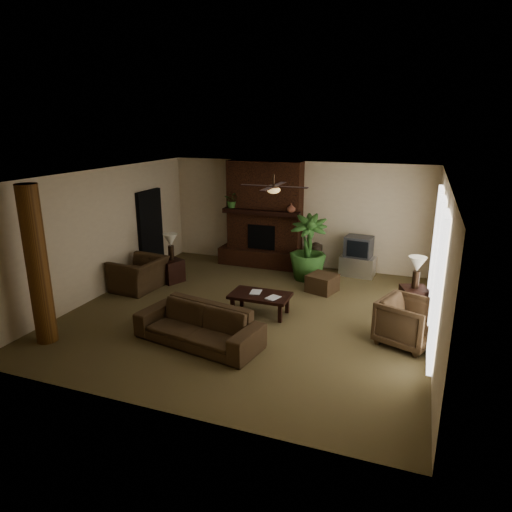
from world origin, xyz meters
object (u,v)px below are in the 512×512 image
at_px(armchair_right, 408,320).
at_px(lamp_left, 171,242).
at_px(side_table_right, 413,300).
at_px(floor_plant, 307,261).
at_px(side_table_left, 171,271).
at_px(log_column, 37,266).
at_px(floor_vase, 316,255).
at_px(lamp_right, 417,266).
at_px(sofa, 198,319).
at_px(armchair_left, 139,269).
at_px(tv_stand, 357,266).
at_px(coffee_table, 260,297).
at_px(ottoman, 322,283).

bearing_deg(armchair_right, lamp_left, 96.01).
relative_size(lamp_left, side_table_right, 1.18).
height_order(floor_plant, side_table_left, floor_plant).
height_order(log_column, side_table_right, log_column).
height_order(floor_vase, side_table_right, floor_vase).
bearing_deg(lamp_right, sofa, -142.76).
xyz_separation_m(armchair_left, floor_plant, (3.50, 2.06, -0.05)).
bearing_deg(armchair_left, tv_stand, 125.57).
height_order(coffee_table, side_table_right, side_table_right).
xyz_separation_m(coffee_table, floor_plant, (0.37, 2.43, 0.08)).
bearing_deg(floor_vase, floor_plant, -93.62).
height_order(floor_vase, floor_plant, floor_plant).
xyz_separation_m(floor_plant, lamp_left, (-3.07, -1.31, 0.55)).
bearing_deg(ottoman, lamp_left, -170.86).
relative_size(ottoman, floor_vase, 0.78).
bearing_deg(side_table_left, ottoman, 9.45).
relative_size(tv_stand, lamp_left, 1.31).
bearing_deg(coffee_table, armchair_right, -6.90).
bearing_deg(coffee_table, tv_stand, 64.35).
bearing_deg(tv_stand, coffee_table, -110.90).
height_order(sofa, side_table_left, sofa).
bearing_deg(tv_stand, ottoman, -107.79).
height_order(tv_stand, side_table_left, side_table_left).
xyz_separation_m(log_column, ottoman, (4.09, 4.12, -1.20)).
distance_m(floor_plant, side_table_left, 3.36).
bearing_deg(floor_vase, side_table_right, -38.98).
xyz_separation_m(ottoman, floor_vase, (-0.49, 1.43, 0.23)).
bearing_deg(sofa, side_table_left, 138.90).
distance_m(tv_stand, floor_plant, 1.35).
relative_size(tv_stand, floor_vase, 1.10).
relative_size(side_table_left, side_table_right, 1.00).
relative_size(log_column, ottoman, 4.67).
relative_size(ottoman, side_table_right, 1.09).
relative_size(floor_plant, lamp_left, 2.48).
bearing_deg(side_table_left, tv_stand, 25.78).
relative_size(log_column, floor_vase, 3.64).
bearing_deg(side_table_left, side_table_right, 0.14).
height_order(armchair_left, lamp_right, lamp_right).
bearing_deg(log_column, floor_vase, 57.03).
bearing_deg(floor_plant, side_table_right, -27.38).
xyz_separation_m(tv_stand, side_table_right, (1.41, -2.02, 0.03)).
bearing_deg(side_table_right, tv_stand, 124.89).
bearing_deg(coffee_table, side_table_left, 157.85).
relative_size(armchair_left, side_table_left, 2.07).
bearing_deg(lamp_right, lamp_left, 179.91).
bearing_deg(floor_vase, armchair_right, -55.15).
bearing_deg(armchair_left, lamp_left, 155.03).
bearing_deg(floor_vase, lamp_left, -147.09).
xyz_separation_m(armchair_left, ottoman, (4.03, 1.33, -0.30)).
relative_size(coffee_table, side_table_right, 2.18).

